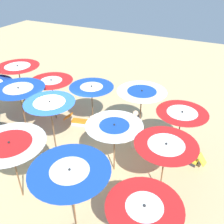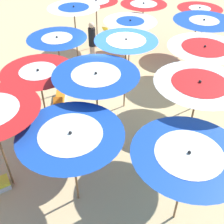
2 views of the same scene
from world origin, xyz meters
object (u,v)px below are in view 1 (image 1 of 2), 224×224
at_px(beach_umbrella_12, 92,91).
at_px(lounger_0, 80,121).
at_px(beach_umbrella_8, 114,129).
at_px(beach_umbrella_13, 142,95).
at_px(beach_umbrella_9, 166,149).
at_px(lounger_4, 190,158).
at_px(beach_umbrella_2, 10,147).
at_px(beach_ball, 48,88).
at_px(beach_umbrella_14, 182,116).
at_px(beachgoer_0, 135,129).
at_px(lounger_2, 26,98).
at_px(beach_umbrella_6, 19,93).
at_px(beach_umbrella_10, 18,70).
at_px(beach_umbrella_7, 50,106).
at_px(beach_umbrella_4, 144,211).
at_px(beach_umbrella_3, 70,175).
at_px(beach_umbrella_11, 52,84).

distance_m(beach_umbrella_12, lounger_0, 1.92).
bearing_deg(beach_umbrella_8, beach_umbrella_13, -94.41).
distance_m(beach_umbrella_9, lounger_4, 2.77).
bearing_deg(beach_umbrella_2, beach_umbrella_9, -152.83).
distance_m(beach_umbrella_9, beach_ball, 10.03).
relative_size(beach_umbrella_2, beach_umbrella_8, 1.10).
height_order(beach_umbrella_14, beachgoer_0, beach_umbrella_14).
xyz_separation_m(beach_umbrella_14, lounger_2, (8.80, -0.90, -1.76)).
height_order(beach_umbrella_2, lounger_0, beach_umbrella_2).
xyz_separation_m(beach_umbrella_8, beach_umbrella_14, (-1.97, -1.78, 0.04)).
relative_size(beach_umbrella_8, beach_umbrella_13, 0.87).
bearing_deg(beach_umbrella_6, beach_umbrella_10, -46.05).
height_order(lounger_0, lounger_4, lounger_4).
xyz_separation_m(beach_umbrella_7, beachgoer_0, (-2.80, -1.77, -1.31)).
bearing_deg(beach_umbrella_13, beach_umbrella_4, 110.95).
xyz_separation_m(beach_umbrella_2, beach_umbrella_3, (-2.30, 0.15, -0.06)).
bearing_deg(beach_umbrella_11, beach_umbrella_4, 143.23).
bearing_deg(lounger_2, beach_umbrella_6, 2.98).
distance_m(lounger_2, beachgoer_0, 7.15).
bearing_deg(beach_umbrella_11, beach_umbrella_13, -176.76).
distance_m(beach_umbrella_3, beach_umbrella_4, 2.14).
bearing_deg(beach_umbrella_3, beach_umbrella_10, -37.39).
relative_size(beach_umbrella_11, lounger_2, 1.84).
height_order(beach_umbrella_14, lounger_4, beach_umbrella_14).
height_order(beach_umbrella_10, lounger_4, beach_umbrella_10).
distance_m(beach_umbrella_9, beach_umbrella_10, 8.75).
distance_m(beach_umbrella_4, beach_umbrella_9, 2.39).
bearing_deg(beach_umbrella_14, beach_umbrella_11, -2.12).
bearing_deg(beach_umbrella_12, beach_umbrella_13, -177.95).
bearing_deg(lounger_4, beach_umbrella_9, 87.64).
bearing_deg(beach_umbrella_13, beachgoer_0, 91.39).
bearing_deg(lounger_0, beach_umbrella_12, -5.94).
xyz_separation_m(beach_umbrella_7, lounger_2, (4.22, -2.87, -2.08)).
bearing_deg(beachgoer_0, lounger_2, 147.48).
xyz_separation_m(beach_umbrella_4, beach_umbrella_8, (2.08, -2.72, 0.03)).
height_order(beach_umbrella_3, beach_umbrella_13, beach_umbrella_13).
height_order(lounger_0, beach_ball, lounger_0).
distance_m(beach_umbrella_4, lounger_4, 4.75).
relative_size(beach_umbrella_3, beach_umbrella_4, 1.11).
height_order(beach_umbrella_2, beach_ball, beach_umbrella_2).
bearing_deg(lounger_2, beach_umbrella_10, -1.08).
distance_m(beach_umbrella_10, beachgoer_0, 6.76).
distance_m(beach_umbrella_4, beach_umbrella_6, 7.35).
relative_size(beach_umbrella_3, beach_umbrella_10, 0.96).
bearing_deg(beach_umbrella_10, beach_umbrella_4, 150.03).
bearing_deg(beach_umbrella_10, beach_umbrella_11, 175.39).
distance_m(beach_umbrella_2, beach_umbrella_10, 6.25).
xyz_separation_m(beach_umbrella_3, beach_umbrella_9, (-1.99, -2.36, -0.12)).
bearing_deg(beach_umbrella_2, lounger_2, -49.35).
height_order(beach_umbrella_13, beachgoer_0, beach_umbrella_13).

